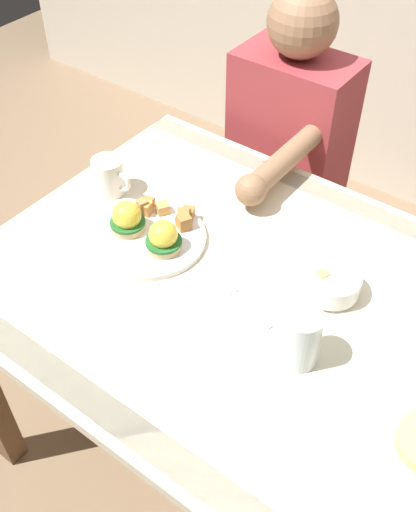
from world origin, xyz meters
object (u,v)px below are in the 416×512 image
Objects in this scene: dining_table at (247,322)px; eggs_benedict_plate at (149,231)px; fruit_bowl at (332,284)px; coffee_mug at (109,175)px; diner_person at (284,154)px; fork at (243,302)px; water_glass_near at (300,341)px.

eggs_benedict_plate is at bearing -178.87° from dining_table.
fruit_bowl is at bearing 34.24° from dining_table.
diner_person is at bearing 68.23° from coffee_mug.
dining_table is at bearing 1.13° from eggs_benedict_plate.
diner_person is (0.21, 0.53, -0.14)m from coffee_mug.
eggs_benedict_plate reaches higher than fruit_bowl.
diner_person is at bearing 114.15° from dining_table.
dining_table is at bearing -65.85° from diner_person.
coffee_mug is at bearing 157.90° from eggs_benedict_plate.
dining_table is 0.22m from fruit_bowl.
fork is at bearing -66.46° from diner_person.
coffee_mug is 0.50m from fork.
fruit_bowl is 0.19m from water_glass_near.
diner_person is (-0.41, 0.50, -0.12)m from fruit_bowl.
eggs_benedict_plate is 0.24× the size of diner_person.
diner_person is (-0.28, 0.64, -0.09)m from fork.
water_glass_near is 0.11× the size of diner_person.
coffee_mug is (-0.48, 0.08, 0.16)m from dining_table.
fork is 1.22× the size of water_glass_near.
water_glass_near reaches higher than coffee_mug.
eggs_benedict_plate is 1.75× the size of fork.
fork is at bearing -12.88° from coffee_mug.
diner_person is at bearing 129.45° from fruit_bowl.
fork is 0.14× the size of diner_person.
eggs_benedict_plate is at bearing 169.25° from water_glass_near.
water_glass_near reaches higher than dining_table.
fruit_bowl is at bearing 44.60° from fork.
eggs_benedict_plate is 2.13× the size of water_glass_near.
eggs_benedict_plate is 2.25× the size of fruit_bowl.
coffee_mug reaches higher than eggs_benedict_plate.
coffee_mug is 0.67m from water_glass_near.
water_glass_near is at bearing -81.19° from fruit_bowl.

